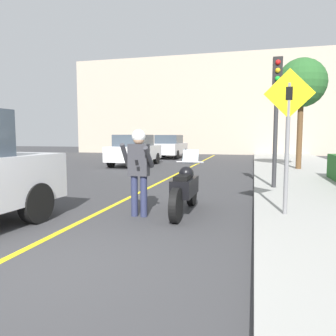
{
  "coord_description": "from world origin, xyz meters",
  "views": [
    {
      "loc": [
        2.56,
        -3.3,
        1.64
      ],
      "look_at": [
        0.76,
        3.58,
        0.93
      ],
      "focal_mm": 35.0,
      "sensor_mm": 36.0,
      "label": 1
    }
  ],
  "objects_px": {
    "traffic_light": "(277,98)",
    "street_tree": "(302,84)",
    "motorcycle": "(185,189)",
    "parked_car_silver": "(170,146)",
    "person_biker": "(139,163)",
    "crossing_sign": "(288,128)",
    "parked_car_white": "(135,150)"
  },
  "relations": [
    {
      "from": "crossing_sign",
      "to": "motorcycle",
      "type": "bearing_deg",
      "value": 173.69
    },
    {
      "from": "parked_car_white",
      "to": "parked_car_silver",
      "type": "height_order",
      "value": "same"
    },
    {
      "from": "person_biker",
      "to": "street_tree",
      "type": "bearing_deg",
      "value": 66.29
    },
    {
      "from": "crossing_sign",
      "to": "parked_car_silver",
      "type": "xyz_separation_m",
      "value": [
        -6.54,
        16.65,
        -0.92
      ]
    },
    {
      "from": "person_biker",
      "to": "crossing_sign",
      "type": "relative_size",
      "value": 0.65
    },
    {
      "from": "crossing_sign",
      "to": "parked_car_white",
      "type": "xyz_separation_m",
      "value": [
        -6.87,
        10.26,
        -0.92
      ]
    },
    {
      "from": "motorcycle",
      "to": "parked_car_silver",
      "type": "relative_size",
      "value": 0.55
    },
    {
      "from": "traffic_light",
      "to": "parked_car_silver",
      "type": "distance_m",
      "value": 14.93
    },
    {
      "from": "traffic_light",
      "to": "street_tree",
      "type": "relative_size",
      "value": 0.75
    },
    {
      "from": "motorcycle",
      "to": "parked_car_silver",
      "type": "distance_m",
      "value": 17.05
    },
    {
      "from": "traffic_light",
      "to": "street_tree",
      "type": "bearing_deg",
      "value": 76.81
    },
    {
      "from": "crossing_sign",
      "to": "parked_car_silver",
      "type": "height_order",
      "value": "crossing_sign"
    },
    {
      "from": "traffic_light",
      "to": "parked_car_white",
      "type": "distance_m",
      "value": 9.91
    },
    {
      "from": "person_biker",
      "to": "crossing_sign",
      "type": "bearing_deg",
      "value": 6.26
    },
    {
      "from": "person_biker",
      "to": "traffic_light",
      "type": "bearing_deg",
      "value": 52.44
    },
    {
      "from": "parked_car_white",
      "to": "parked_car_silver",
      "type": "distance_m",
      "value": 6.39
    },
    {
      "from": "motorcycle",
      "to": "parked_car_white",
      "type": "distance_m",
      "value": 11.17
    },
    {
      "from": "person_biker",
      "to": "street_tree",
      "type": "relative_size",
      "value": 0.36
    },
    {
      "from": "traffic_light",
      "to": "parked_car_silver",
      "type": "xyz_separation_m",
      "value": [
        -6.53,
        13.3,
        -1.84
      ]
    },
    {
      "from": "motorcycle",
      "to": "traffic_light",
      "type": "distance_m",
      "value": 4.29
    },
    {
      "from": "traffic_light",
      "to": "street_tree",
      "type": "height_order",
      "value": "street_tree"
    },
    {
      "from": "crossing_sign",
      "to": "street_tree",
      "type": "height_order",
      "value": "street_tree"
    },
    {
      "from": "traffic_light",
      "to": "parked_car_white",
      "type": "bearing_deg",
      "value": 134.73
    },
    {
      "from": "person_biker",
      "to": "parked_car_silver",
      "type": "xyz_separation_m",
      "value": [
        -3.72,
        16.96,
        -0.23
      ]
    },
    {
      "from": "traffic_light",
      "to": "parked_car_white",
      "type": "height_order",
      "value": "traffic_light"
    },
    {
      "from": "crossing_sign",
      "to": "street_tree",
      "type": "bearing_deg",
      "value": 81.6
    },
    {
      "from": "person_biker",
      "to": "parked_car_silver",
      "type": "relative_size",
      "value": 0.42
    },
    {
      "from": "motorcycle",
      "to": "person_biker",
      "type": "distance_m",
      "value": 1.14
    },
    {
      "from": "street_tree",
      "to": "person_biker",
      "type": "bearing_deg",
      "value": -113.71
    },
    {
      "from": "street_tree",
      "to": "motorcycle",
      "type": "bearing_deg",
      "value": -110.41
    },
    {
      "from": "person_biker",
      "to": "parked_car_silver",
      "type": "height_order",
      "value": "person_biker"
    },
    {
      "from": "motorcycle",
      "to": "parked_car_white",
      "type": "height_order",
      "value": "parked_car_white"
    }
  ]
}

